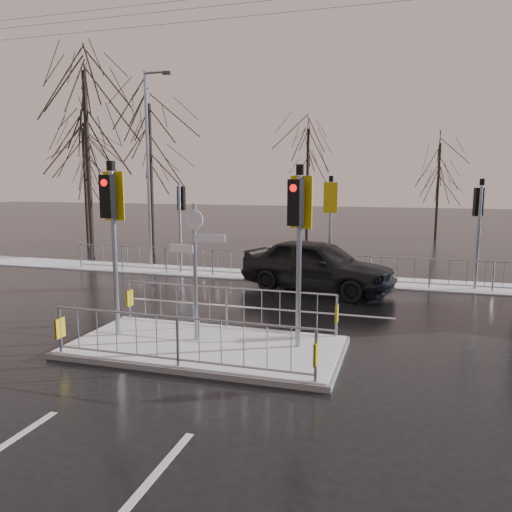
# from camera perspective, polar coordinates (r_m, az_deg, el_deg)

# --- Properties ---
(ground) EXTENTS (120.00, 120.00, 0.00)m
(ground) POSITION_cam_1_polar(r_m,az_deg,el_deg) (11.31, -5.79, -10.62)
(ground) COLOR black
(ground) RESTS_ON ground
(snow_verge) EXTENTS (30.00, 2.00, 0.04)m
(snow_verge) POSITION_cam_1_polar(r_m,az_deg,el_deg) (19.26, 4.04, -2.41)
(snow_verge) COLOR white
(snow_verge) RESTS_ON ground
(lane_markings) EXTENTS (8.00, 11.38, 0.01)m
(lane_markings) POSITION_cam_1_polar(r_m,az_deg,el_deg) (11.02, -6.47, -11.14)
(lane_markings) COLOR silver
(lane_markings) RESTS_ON ground
(traffic_island) EXTENTS (6.00, 3.04, 4.15)m
(traffic_island) POSITION_cam_1_polar(r_m,az_deg,el_deg) (11.20, -5.86, -8.71)
(traffic_island) COLOR slate
(traffic_island) RESTS_ON ground
(far_kerb_fixtures) EXTENTS (18.00, 0.65, 3.83)m
(far_kerb_fixtures) POSITION_cam_1_polar(r_m,az_deg,el_deg) (18.54, 4.61, 0.28)
(far_kerb_fixtures) COLOR gray
(far_kerb_fixtures) RESTS_ON ground
(car_far_lane) EXTENTS (5.59, 3.58, 1.77)m
(car_far_lane) POSITION_cam_1_polar(r_m,az_deg,el_deg) (16.88, 6.99, -1.05)
(car_far_lane) COLOR black
(car_far_lane) RESTS_ON ground
(tree_near_a) EXTENTS (4.75, 4.75, 8.97)m
(tree_near_a) POSITION_cam_1_polar(r_m,az_deg,el_deg) (25.57, -18.80, 13.62)
(tree_near_a) COLOR black
(tree_near_a) RESTS_ON ground
(tree_near_b) EXTENTS (4.00, 4.00, 7.55)m
(tree_near_b) POSITION_cam_1_polar(r_m,az_deg,el_deg) (25.46, -12.00, 11.73)
(tree_near_b) COLOR black
(tree_near_b) RESTS_ON ground
(tree_near_c) EXTENTS (3.50, 3.50, 6.61)m
(tree_near_c) POSITION_cam_1_polar(r_m,az_deg,el_deg) (28.67, -19.02, 9.81)
(tree_near_c) COLOR black
(tree_near_c) RESTS_ON ground
(tree_far_a) EXTENTS (3.75, 3.75, 7.08)m
(tree_far_a) POSITION_cam_1_polar(r_m,az_deg,el_deg) (32.44, 5.94, 10.63)
(tree_far_a) COLOR black
(tree_far_a) RESTS_ON ground
(tree_far_b) EXTENTS (3.25, 3.25, 6.14)m
(tree_far_b) POSITION_cam_1_polar(r_m,az_deg,el_deg) (33.89, 20.16, 8.97)
(tree_far_b) COLOR black
(tree_far_b) RESTS_ON ground
(street_lamp_left) EXTENTS (1.25, 0.18, 8.20)m
(street_lamp_left) POSITION_cam_1_polar(r_m,az_deg,el_deg) (22.05, -12.10, 10.52)
(street_lamp_left) COLOR gray
(street_lamp_left) RESTS_ON ground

